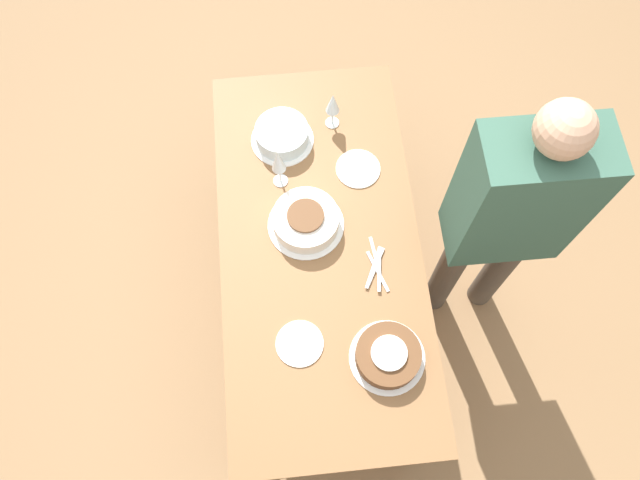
{
  "coord_description": "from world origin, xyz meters",
  "views": [
    {
      "loc": [
        -0.88,
        0.09,
        2.86
      ],
      "look_at": [
        0.0,
        0.0,
        0.78
      ],
      "focal_mm": 35.0,
      "sensor_mm": 36.0,
      "label": 1
    }
  ],
  "objects_px": {
    "cake_front_chocolate": "(388,356)",
    "wine_glass_far": "(333,104)",
    "person_cutting": "(509,214)",
    "cake_center_white": "(306,221)",
    "cake_back_decorated": "(282,135)",
    "wine_glass_near": "(278,161)"
  },
  "relations": [
    {
      "from": "cake_center_white",
      "to": "wine_glass_near",
      "type": "bearing_deg",
      "value": 22.26
    },
    {
      "from": "cake_center_white",
      "to": "cake_back_decorated",
      "type": "distance_m",
      "value": 0.38
    },
    {
      "from": "cake_back_decorated",
      "to": "wine_glass_near",
      "type": "height_order",
      "value": "wine_glass_near"
    },
    {
      "from": "cake_back_decorated",
      "to": "wine_glass_far",
      "type": "distance_m",
      "value": 0.23
    },
    {
      "from": "wine_glass_far",
      "to": "person_cutting",
      "type": "xyz_separation_m",
      "value": [
        -0.55,
        -0.55,
        0.06
      ]
    },
    {
      "from": "wine_glass_near",
      "to": "person_cutting",
      "type": "distance_m",
      "value": 0.84
    },
    {
      "from": "cake_back_decorated",
      "to": "wine_glass_near",
      "type": "xyz_separation_m",
      "value": [
        -0.18,
        0.02,
        0.11
      ]
    },
    {
      "from": "cake_center_white",
      "to": "person_cutting",
      "type": "bearing_deg",
      "value": -99.32
    },
    {
      "from": "cake_center_white",
      "to": "cake_back_decorated",
      "type": "relative_size",
      "value": 1.15
    },
    {
      "from": "cake_center_white",
      "to": "cake_front_chocolate",
      "type": "bearing_deg",
      "value": -156.3
    },
    {
      "from": "cake_back_decorated",
      "to": "wine_glass_near",
      "type": "relative_size",
      "value": 1.13
    },
    {
      "from": "cake_front_chocolate",
      "to": "cake_back_decorated",
      "type": "height_order",
      "value": "same"
    },
    {
      "from": "wine_glass_far",
      "to": "cake_back_decorated",
      "type": "bearing_deg",
      "value": 106.31
    },
    {
      "from": "wine_glass_near",
      "to": "wine_glass_far",
      "type": "xyz_separation_m",
      "value": [
        0.24,
        -0.23,
        -0.02
      ]
    },
    {
      "from": "cake_center_white",
      "to": "wine_glass_near",
      "type": "height_order",
      "value": "wine_glass_near"
    },
    {
      "from": "cake_center_white",
      "to": "wine_glass_far",
      "type": "height_order",
      "value": "wine_glass_far"
    },
    {
      "from": "cake_center_white",
      "to": "cake_front_chocolate",
      "type": "distance_m",
      "value": 0.58
    },
    {
      "from": "cake_front_chocolate",
      "to": "wine_glass_far",
      "type": "distance_m",
      "value": 0.98
    },
    {
      "from": "cake_center_white",
      "to": "person_cutting",
      "type": "relative_size",
      "value": 0.19
    },
    {
      "from": "person_cutting",
      "to": "cake_center_white",
      "type": "bearing_deg",
      "value": -8.7
    },
    {
      "from": "cake_center_white",
      "to": "cake_back_decorated",
      "type": "height_order",
      "value": "cake_center_white"
    },
    {
      "from": "cake_back_decorated",
      "to": "person_cutting",
      "type": "height_order",
      "value": "person_cutting"
    }
  ]
}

